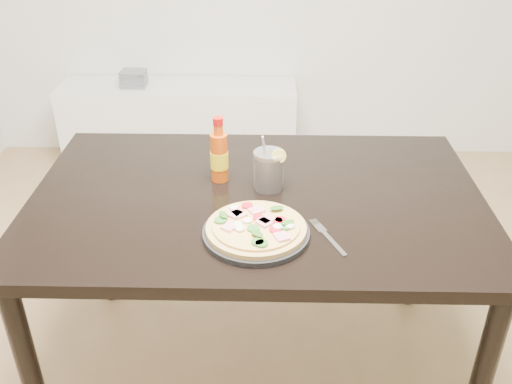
{
  "coord_description": "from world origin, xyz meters",
  "views": [
    {
      "loc": [
        -0.26,
        -1.14,
        1.64
      ],
      "look_at": [
        -0.29,
        0.26,
        0.83
      ],
      "focal_mm": 40.0,
      "sensor_mm": 36.0,
      "label": 1
    }
  ],
  "objects_px": {
    "hot_sauce_bottle": "(219,156)",
    "media_console": "(180,125)",
    "plate": "(256,233)",
    "fork": "(327,236)",
    "cola_cup": "(269,171)",
    "pizza": "(256,227)",
    "dining_table": "(257,217)"
  },
  "relations": [
    {
      "from": "pizza",
      "to": "hot_sauce_bottle",
      "type": "height_order",
      "value": "hot_sauce_bottle"
    },
    {
      "from": "hot_sauce_bottle",
      "to": "fork",
      "type": "xyz_separation_m",
      "value": [
        0.32,
        -0.32,
        -0.08
      ]
    },
    {
      "from": "pizza",
      "to": "cola_cup",
      "type": "relative_size",
      "value": 1.49
    },
    {
      "from": "dining_table",
      "to": "hot_sauce_bottle",
      "type": "xyz_separation_m",
      "value": [
        -0.12,
        0.1,
        0.17
      ]
    },
    {
      "from": "hot_sauce_bottle",
      "to": "plate",
      "type": "bearing_deg",
      "value": -68.63
    },
    {
      "from": "pizza",
      "to": "hot_sauce_bottle",
      "type": "distance_m",
      "value": 0.35
    },
    {
      "from": "plate",
      "to": "dining_table",
      "type": "bearing_deg",
      "value": 90.66
    },
    {
      "from": "media_console",
      "to": "dining_table",
      "type": "bearing_deg",
      "value": -73.34
    },
    {
      "from": "pizza",
      "to": "hot_sauce_bottle",
      "type": "relative_size",
      "value": 1.28
    },
    {
      "from": "media_console",
      "to": "plate",
      "type": "bearing_deg",
      "value": -75.11
    },
    {
      "from": "dining_table",
      "to": "hot_sauce_bottle",
      "type": "height_order",
      "value": "hot_sauce_bottle"
    },
    {
      "from": "hot_sauce_bottle",
      "to": "cola_cup",
      "type": "height_order",
      "value": "hot_sauce_bottle"
    },
    {
      "from": "fork",
      "to": "cola_cup",
      "type": "bearing_deg",
      "value": 97.19
    },
    {
      "from": "plate",
      "to": "media_console",
      "type": "bearing_deg",
      "value": 104.89
    },
    {
      "from": "plate",
      "to": "cola_cup",
      "type": "distance_m",
      "value": 0.28
    },
    {
      "from": "plate",
      "to": "media_console",
      "type": "distance_m",
      "value": 2.04
    },
    {
      "from": "dining_table",
      "to": "plate",
      "type": "distance_m",
      "value": 0.24
    },
    {
      "from": "cola_cup",
      "to": "pizza",
      "type": "bearing_deg",
      "value": -97.09
    },
    {
      "from": "hot_sauce_bottle",
      "to": "pizza",
      "type": "bearing_deg",
      "value": -68.6
    },
    {
      "from": "plate",
      "to": "media_console",
      "type": "xyz_separation_m",
      "value": [
        -0.51,
        1.91,
        -0.51
      ]
    },
    {
      "from": "pizza",
      "to": "fork",
      "type": "xyz_separation_m",
      "value": [
        0.19,
        -0.0,
        -0.02
      ]
    },
    {
      "from": "plate",
      "to": "fork",
      "type": "height_order",
      "value": "plate"
    },
    {
      "from": "dining_table",
      "to": "pizza",
      "type": "bearing_deg",
      "value": -89.35
    },
    {
      "from": "hot_sauce_bottle",
      "to": "cola_cup",
      "type": "bearing_deg",
      "value": -17.4
    },
    {
      "from": "cola_cup",
      "to": "hot_sauce_bottle",
      "type": "bearing_deg",
      "value": 162.6
    },
    {
      "from": "pizza",
      "to": "media_console",
      "type": "bearing_deg",
      "value": 104.89
    },
    {
      "from": "dining_table",
      "to": "plate",
      "type": "relative_size",
      "value": 4.72
    },
    {
      "from": "media_console",
      "to": "fork",
      "type": "bearing_deg",
      "value": -69.82
    },
    {
      "from": "dining_table",
      "to": "media_console",
      "type": "relative_size",
      "value": 1.0
    },
    {
      "from": "hot_sauce_bottle",
      "to": "media_console",
      "type": "relative_size",
      "value": 0.15
    },
    {
      "from": "dining_table",
      "to": "hot_sauce_bottle",
      "type": "relative_size",
      "value": 6.48
    },
    {
      "from": "cola_cup",
      "to": "fork",
      "type": "distance_m",
      "value": 0.32
    }
  ]
}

